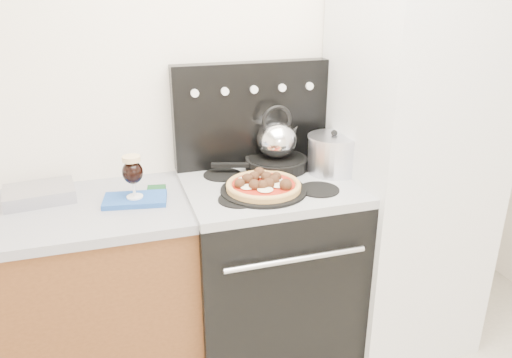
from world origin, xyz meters
name	(u,v)px	position (x,y,z in m)	size (l,w,h in m)	color
room_shell	(346,189)	(0.00, 0.29, 1.25)	(3.52, 3.01, 2.52)	beige
base_cabinet	(25,313)	(-1.02, 1.20, 0.43)	(1.45, 0.60, 0.86)	brown
countertop	(5,220)	(-1.02, 1.20, 0.88)	(1.48, 0.63, 0.04)	#9B9BA5
stove_body	(268,273)	(0.08, 1.18, 0.44)	(0.76, 0.65, 0.88)	black
cooktop	(269,186)	(0.08, 1.18, 0.90)	(0.76, 0.65, 0.04)	#ADADB2
backguard	(251,114)	(0.08, 1.45, 1.17)	(0.76, 0.08, 0.50)	black
fridge	(407,163)	(0.78, 1.15, 0.95)	(0.64, 0.68, 1.90)	silver
foil_sheet	(40,194)	(-0.90, 1.32, 0.93)	(0.28, 0.21, 0.06)	silver
oven_mitt	(135,200)	(-0.51, 1.18, 0.91)	(0.26, 0.15, 0.02)	#2250A8
beer_glass	(133,177)	(-0.51, 1.18, 1.02)	(0.09, 0.09, 0.19)	black
pizza_pan	(264,190)	(0.02, 1.08, 0.93)	(0.38, 0.38, 0.01)	black
pizza	(264,184)	(0.02, 1.08, 0.95)	(0.32, 0.32, 0.05)	#E7C66D
skillet	(276,163)	(0.17, 1.34, 0.95)	(0.30, 0.30, 0.05)	black
tea_kettle	(277,136)	(0.17, 1.34, 1.08)	(0.20, 0.20, 0.22)	silver
stock_pot	(333,155)	(0.41, 1.21, 1.01)	(0.24, 0.24, 0.17)	silver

